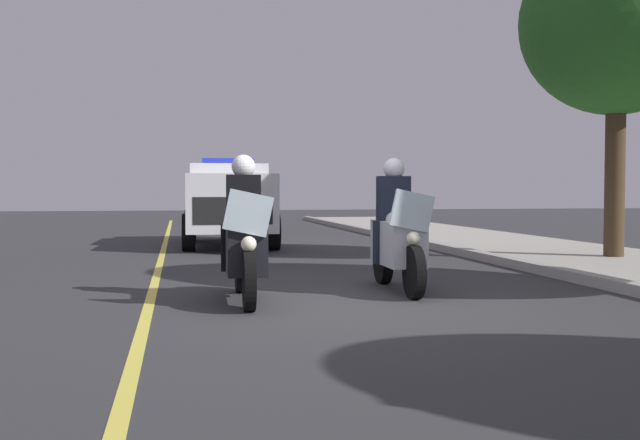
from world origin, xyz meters
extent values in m
plane|color=#333335|center=(0.00, 0.00, 0.00)|extent=(80.00, 80.00, 0.00)
cube|color=#9E9B93|center=(0.00, 3.69, 0.07)|extent=(48.00, 0.24, 0.15)
cube|color=#E0D14C|center=(0.00, -2.18, 0.00)|extent=(48.00, 0.12, 0.01)
cylinder|color=black|center=(0.33, -1.11, 0.32)|extent=(0.64, 0.14, 0.64)
cylinder|color=black|center=(-1.17, -1.07, 0.32)|extent=(0.64, 0.16, 0.64)
cube|color=black|center=(-0.40, -1.09, 0.62)|extent=(1.21, 0.47, 0.56)
ellipsoid|color=black|center=(-0.35, -1.10, 0.92)|extent=(0.57, 0.33, 0.24)
cube|color=silver|center=(0.23, -1.11, 1.05)|extent=(0.07, 0.56, 0.53)
sphere|color=#F9F4CC|center=(0.29, -1.11, 0.72)|extent=(0.17, 0.17, 0.17)
sphere|color=red|center=(0.09, -1.27, 0.98)|extent=(0.09, 0.09, 0.09)
sphere|color=#1933F2|center=(0.10, -0.95, 0.98)|extent=(0.09, 0.09, 0.09)
cube|color=black|center=(-0.63, -1.09, 1.18)|extent=(0.29, 0.41, 0.60)
cube|color=black|center=(-0.57, -0.89, 0.62)|extent=(0.18, 0.14, 0.56)
cube|color=black|center=(-0.58, -1.29, 0.62)|extent=(0.18, 0.14, 0.56)
sphere|color=white|center=(-0.61, -1.09, 1.58)|extent=(0.28, 0.28, 0.28)
cylinder|color=black|center=(-0.18, 0.89, 0.32)|extent=(0.64, 0.14, 0.64)
cylinder|color=black|center=(-1.68, 0.93, 0.32)|extent=(0.64, 0.16, 0.64)
cube|color=silver|center=(-0.91, 0.91, 0.62)|extent=(1.21, 0.47, 0.56)
ellipsoid|color=silver|center=(-0.86, 0.91, 0.92)|extent=(0.57, 0.33, 0.24)
cube|color=silver|center=(-0.28, 0.90, 1.05)|extent=(0.07, 0.56, 0.53)
sphere|color=#F9F4CC|center=(-0.22, 0.90, 0.72)|extent=(0.17, 0.17, 0.17)
sphere|color=red|center=(-0.41, 0.74, 0.98)|extent=(0.09, 0.09, 0.09)
sphere|color=#1933F2|center=(-0.41, 1.06, 0.98)|extent=(0.09, 0.09, 0.09)
cube|color=black|center=(-1.14, 0.92, 1.18)|extent=(0.29, 0.41, 0.60)
cube|color=black|center=(-1.07, 1.12, 0.62)|extent=(0.18, 0.14, 0.56)
cube|color=black|center=(-1.08, 0.72, 0.62)|extent=(0.18, 0.14, 0.56)
sphere|color=silver|center=(-1.12, 0.92, 1.58)|extent=(0.28, 0.28, 0.28)
cube|color=silver|center=(-9.25, -0.70, 1.02)|extent=(4.95, 2.03, 1.24)
cube|color=silver|center=(-9.55, -0.70, 1.72)|extent=(2.45, 1.81, 0.36)
cube|color=#2633D8|center=(-9.35, -0.70, 1.98)|extent=(0.31, 1.21, 0.14)
cube|color=black|center=(-6.86, -0.77, 0.88)|extent=(0.16, 1.62, 0.56)
cylinder|color=black|center=(-7.68, 0.15, 0.40)|extent=(0.81, 0.30, 0.80)
cylinder|color=black|center=(-7.73, -1.65, 0.40)|extent=(0.81, 0.30, 0.80)
cylinder|color=black|center=(-10.78, 0.24, 0.40)|extent=(0.81, 0.30, 0.80)
cylinder|color=black|center=(-10.83, -1.56, 0.40)|extent=(0.81, 0.30, 0.80)
cylinder|color=#42301E|center=(-3.90, 5.89, 1.52)|extent=(0.35, 0.35, 2.85)
ellipsoid|color=#286023|center=(-3.90, 5.89, 4.33)|extent=(3.44, 3.44, 3.34)
camera|label=1|loc=(8.15, -1.84, 1.30)|focal=41.33mm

